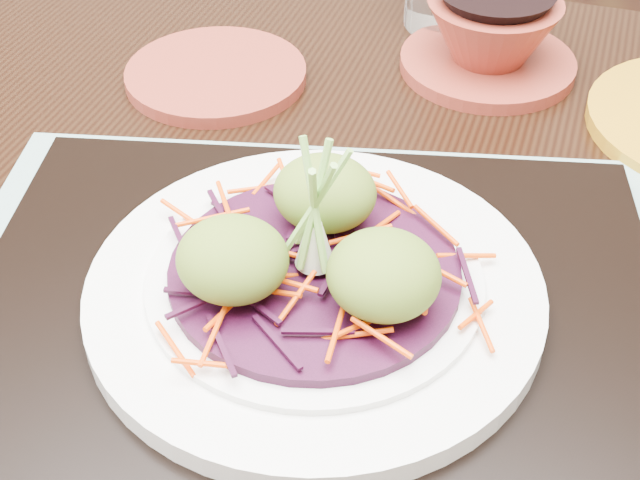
# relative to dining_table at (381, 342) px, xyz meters

# --- Properties ---
(dining_table) EXTENTS (1.29, 0.97, 0.74)m
(dining_table) POSITION_rel_dining_table_xyz_m (0.00, 0.00, 0.00)
(dining_table) COLOR black
(dining_table) RESTS_ON ground
(placemat) EXTENTS (0.48, 0.39, 0.00)m
(placemat) POSITION_rel_dining_table_xyz_m (-0.04, -0.08, 0.10)
(placemat) COLOR gray
(placemat) RESTS_ON dining_table
(serving_tray) EXTENTS (0.42, 0.32, 0.02)m
(serving_tray) POSITION_rel_dining_table_xyz_m (-0.04, -0.08, 0.11)
(serving_tray) COLOR black
(serving_tray) RESTS_ON placemat
(white_plate) EXTENTS (0.26, 0.26, 0.02)m
(white_plate) POSITION_rel_dining_table_xyz_m (-0.04, -0.08, 0.13)
(white_plate) COLOR white
(white_plate) RESTS_ON serving_tray
(cabbage_bed) EXTENTS (0.16, 0.16, 0.01)m
(cabbage_bed) POSITION_rel_dining_table_xyz_m (-0.04, -0.08, 0.14)
(cabbage_bed) COLOR #390B26
(cabbage_bed) RESTS_ON white_plate
(carrot_julienne) EXTENTS (0.20, 0.20, 0.01)m
(carrot_julienne) POSITION_rel_dining_table_xyz_m (-0.04, -0.08, 0.15)
(carrot_julienne) COLOR #EB4404
(carrot_julienne) RESTS_ON cabbage_bed
(guacamole_scoops) EXTENTS (0.14, 0.13, 0.04)m
(guacamole_scoops) POSITION_rel_dining_table_xyz_m (-0.04, -0.08, 0.16)
(guacamole_scoops) COLOR #5B7021
(guacamole_scoops) RESTS_ON cabbage_bed
(scallion_garnish) EXTENTS (0.06, 0.06, 0.09)m
(scallion_garnish) POSITION_rel_dining_table_xyz_m (-0.04, -0.08, 0.18)
(scallion_garnish) COLOR #79B749
(scallion_garnish) RESTS_ON cabbage_bed
(terracotta_side_plate) EXTENTS (0.16, 0.16, 0.01)m
(terracotta_side_plate) POSITION_rel_dining_table_xyz_m (-0.16, 0.18, 0.10)
(terracotta_side_plate) COLOR maroon
(terracotta_side_plate) RESTS_ON dining_table
(terracotta_bowl_set) EXTENTS (0.18, 0.18, 0.06)m
(terracotta_bowl_set) POSITION_rel_dining_table_xyz_m (0.06, 0.23, 0.12)
(terracotta_bowl_set) COLOR maroon
(terracotta_bowl_set) RESTS_ON dining_table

